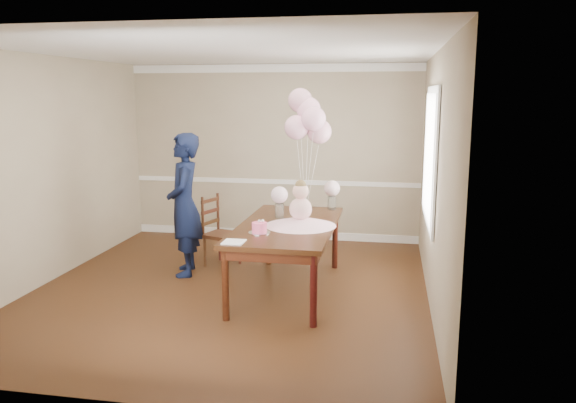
{
  "coord_description": "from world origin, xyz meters",
  "views": [
    {
      "loc": [
        1.78,
        -6.0,
        2.23
      ],
      "look_at": [
        0.66,
        0.11,
        1.05
      ],
      "focal_mm": 35.0,
      "sensor_mm": 36.0,
      "label": 1
    }
  ],
  "objects_px": {
    "dining_table_top": "(287,226)",
    "birthday_cake": "(259,227)",
    "woman": "(184,205)",
    "dining_chair_seat": "(222,235)"
  },
  "relations": [
    {
      "from": "dining_table_top",
      "to": "woman",
      "type": "height_order",
      "value": "woman"
    },
    {
      "from": "dining_table_top",
      "to": "birthday_cake",
      "type": "height_order",
      "value": "birthday_cake"
    },
    {
      "from": "birthday_cake",
      "to": "dining_table_top",
      "type": "bearing_deg",
      "value": 65.54
    },
    {
      "from": "dining_table_top",
      "to": "woman",
      "type": "distance_m",
      "value": 1.44
    },
    {
      "from": "dining_table_top",
      "to": "woman",
      "type": "relative_size",
      "value": 1.19
    },
    {
      "from": "dining_chair_seat",
      "to": "woman",
      "type": "distance_m",
      "value": 0.73
    },
    {
      "from": "birthday_cake",
      "to": "woman",
      "type": "relative_size",
      "value": 0.09
    },
    {
      "from": "dining_chair_seat",
      "to": "birthday_cake",
      "type": "bearing_deg",
      "value": -38.52
    },
    {
      "from": "birthday_cake",
      "to": "dining_chair_seat",
      "type": "relative_size",
      "value": 0.39
    },
    {
      "from": "birthday_cake",
      "to": "woman",
      "type": "distance_m",
      "value": 1.45
    }
  ]
}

